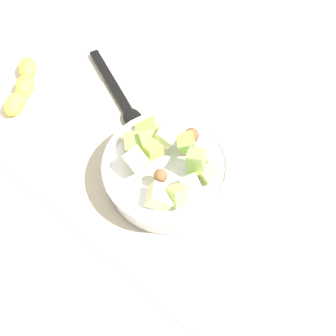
% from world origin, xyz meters
% --- Properties ---
extents(ground_plane, '(2.40, 2.40, 0.00)m').
position_xyz_m(ground_plane, '(0.00, 0.00, 0.00)').
color(ground_plane, silver).
extents(placemat, '(0.47, 0.32, 0.01)m').
position_xyz_m(placemat, '(0.00, 0.00, 0.00)').
color(placemat, '#BCB299').
rests_on(placemat, ground_plane).
extents(salad_bowl, '(0.22, 0.22, 0.11)m').
position_xyz_m(salad_bowl, '(-0.02, -0.01, 0.04)').
color(salad_bowl, white).
rests_on(salad_bowl, placemat).
extents(serving_spoon, '(0.22, 0.11, 0.01)m').
position_xyz_m(serving_spoon, '(0.16, -0.09, 0.01)').
color(serving_spoon, black).
rests_on(serving_spoon, placemat).
extents(banana_whole, '(0.11, 0.14, 0.04)m').
position_xyz_m(banana_whole, '(0.33, 0.02, 0.02)').
color(banana_whole, yellow).
rests_on(banana_whole, ground_plane).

